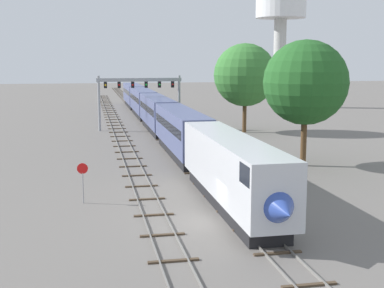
{
  "coord_description": "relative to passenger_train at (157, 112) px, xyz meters",
  "views": [
    {
      "loc": [
        -7.43,
        -30.67,
        10.01
      ],
      "look_at": [
        1.0,
        12.0,
        3.0
      ],
      "focal_mm": 49.03,
      "sensor_mm": 36.0,
      "label": 1
    }
  ],
  "objects": [
    {
      "name": "trackside_tree_left",
      "position": [
        11.8,
        -3.93,
        5.32
      ],
      "size": [
        8.64,
        8.64,
        12.26
      ],
      "color": "brown",
      "rests_on": "ground"
    },
    {
      "name": "stop_sign",
      "position": [
        -10.0,
        -37.05,
        -0.74
      ],
      "size": [
        0.76,
        0.08,
        2.88
      ],
      "color": "gray",
      "rests_on": "ground"
    },
    {
      "name": "track_main",
      "position": [
        0.0,
        16.98,
        -2.54
      ],
      "size": [
        2.6,
        200.0,
        0.16
      ],
      "color": "slate",
      "rests_on": "ground"
    },
    {
      "name": "signal_gantry",
      "position": [
        -2.25,
        1.35,
        3.15
      ],
      "size": [
        12.1,
        0.49,
        7.79
      ],
      "color": "#999BA0",
      "rests_on": "ground"
    },
    {
      "name": "track_near",
      "position": [
        -5.5,
        -3.02,
        -2.54
      ],
      "size": [
        2.6,
        160.0,
        0.16
      ],
      "color": "slate",
      "rests_on": "ground"
    },
    {
      "name": "water_tower",
      "position": [
        30.41,
        32.6,
        16.73
      ],
      "size": [
        10.6,
        10.6,
        24.18
      ],
      "color": "beige",
      "rests_on": "ground"
    },
    {
      "name": "ground_plane",
      "position": [
        -2.0,
        -43.02,
        -2.61
      ],
      "size": [
        400.0,
        400.0,
        0.0
      ],
      "primitive_type": "plane",
      "color": "slate"
    },
    {
      "name": "passenger_train",
      "position": [
        0.0,
        0.0,
        0.0
      ],
      "size": [
        3.04,
        98.86,
        4.8
      ],
      "color": "silver",
      "rests_on": "ground"
    },
    {
      "name": "trackside_tree_mid",
      "position": [
        10.48,
        -27.59,
        5.29
      ],
      "size": [
        7.94,
        7.94,
        11.89
      ],
      "color": "brown",
      "rests_on": "ground"
    }
  ]
}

